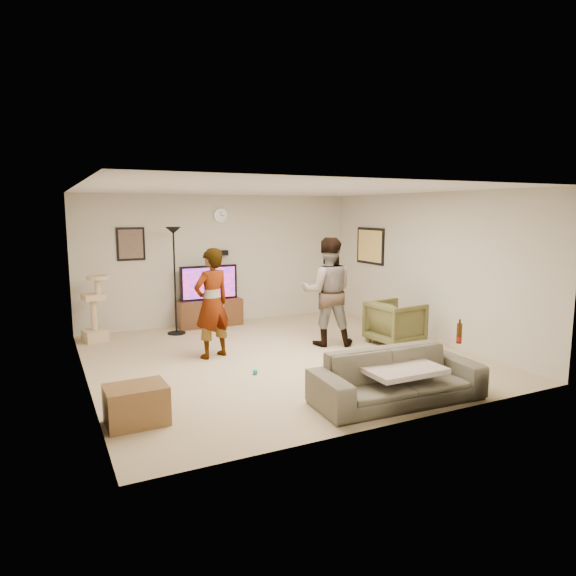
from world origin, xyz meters
name	(u,v)px	position (x,y,z in m)	size (l,w,h in m)	color
floor	(281,357)	(0.00, 0.00, -0.01)	(5.50, 5.50, 0.02)	tan
ceiling	(281,189)	(0.00, 0.00, 2.51)	(5.50, 5.50, 0.02)	white
wall_back	(221,259)	(0.00, 2.75, 1.25)	(5.50, 0.04, 2.50)	beige
wall_front	(398,306)	(0.00, -2.75, 1.25)	(5.50, 0.04, 2.50)	beige
wall_left	(82,287)	(-2.75, 0.00, 1.25)	(0.04, 5.50, 2.50)	beige
wall_right	(425,266)	(2.75, 0.00, 1.25)	(0.04, 5.50, 2.50)	beige
wall_clock	(220,216)	(0.00, 2.72, 2.10)	(0.26, 0.26, 0.04)	white
wall_speaker	(222,253)	(0.00, 2.69, 1.38)	(0.25, 0.10, 0.10)	black
picture_back	(131,244)	(-1.70, 2.73, 1.60)	(0.42, 0.03, 0.52)	brown
picture_right	(370,246)	(2.73, 1.60, 1.50)	(0.03, 0.78, 0.62)	#F7BF64
tv_stand	(209,313)	(-0.33, 2.50, 0.26)	(1.23, 0.45, 0.51)	#462816
console_box	(215,328)	(-0.35, 2.11, 0.04)	(0.40, 0.30, 0.07)	silver
tv	(209,283)	(-0.33, 2.50, 0.84)	(1.11, 0.08, 0.66)	black
tv_screen	(209,283)	(-0.33, 2.46, 0.84)	(1.02, 0.01, 0.58)	red
floor_lamp	(175,281)	(-1.07, 2.14, 0.96)	(0.32, 0.32, 1.91)	black
cat_tree	(94,309)	(-2.44, 2.22, 0.56)	(0.36, 0.36, 1.13)	#CEB38B
person_left	(212,303)	(-0.93, 0.43, 0.83)	(0.60, 0.40, 1.65)	#949494
person_right	(328,292)	(0.99, 0.31, 0.89)	(0.86, 0.67, 1.77)	#2F63A5
sofa	(398,377)	(0.43, -2.25, 0.29)	(2.01, 0.78, 0.59)	#595547
throw_blanket	(400,368)	(0.45, -2.25, 0.40)	(0.90, 0.70, 0.06)	beige
beer_bottle	(459,333)	(1.35, -2.25, 0.71)	(0.06, 0.06, 0.25)	#3A2004
armchair	(395,323)	(2.03, -0.14, 0.36)	(0.76, 0.78, 0.71)	#4D4C27
side_table	(136,405)	(-2.40, -1.56, 0.21)	(0.62, 0.46, 0.41)	brown
toy_ball	(255,372)	(-0.68, -0.62, 0.04)	(0.07, 0.07, 0.07)	#028C95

